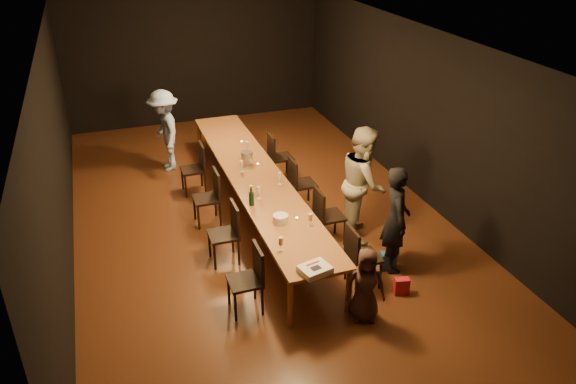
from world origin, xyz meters
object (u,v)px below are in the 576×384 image
object	(u,v)px
child	(365,285)
birthday_cake	(315,269)
chair_left_3	(193,169)
man_blue	(165,131)
chair_left_1	(223,234)
chair_left_0	(245,280)
ice_bucket	(247,158)
plate_stack	(281,219)
table	(255,178)
chair_right_2	(303,183)
chair_right_0	(364,256)
woman_birthday	(396,219)
woman_tan	(363,183)
chair_right_1	(330,215)
champagne_bottle	(251,196)
chair_left_2	(206,198)
chair_right_3	(281,157)

from	to	relation	value
child	birthday_cake	distance (m)	0.70
birthday_cake	chair_left_3	bearing A→B (deg)	87.41
man_blue	chair_left_1	bearing A→B (deg)	0.31
chair_left_0	man_blue	distance (m)	4.81
ice_bucket	plate_stack	bearing A→B (deg)	-92.43
table	chair_right_2	xyz separation A→B (m)	(0.85, 0.00, -0.24)
chair_right_0	child	world-z (taller)	child
woman_birthday	child	xyz separation A→B (m)	(-0.90, -0.90, -0.29)
child	woman_birthday	bearing A→B (deg)	64.50
chair_left_0	birthday_cake	xyz separation A→B (m)	(0.77, -0.50, 0.33)
chair_right_0	man_blue	xyz separation A→B (m)	(-2.00, 4.78, 0.35)
chair_right_0	chair_right_2	size ratio (longest dim) A/B	1.00
chair_right_0	chair_left_0	xyz separation A→B (m)	(-1.70, 0.00, 0.00)
chair_right_0	plate_stack	world-z (taller)	chair_right_0
chair_left_1	woman_tan	distance (m)	2.32
chair_right_1	birthday_cake	distance (m)	1.97
chair_left_0	woman_tan	world-z (taller)	woman_tan
chair_right_1	chair_left_1	xyz separation A→B (m)	(-1.70, 0.00, 0.00)
chair_left_0	champagne_bottle	xyz separation A→B (m)	(0.51, 1.41, 0.45)
chair_left_0	man_blue	bearing A→B (deg)	3.59
table	birthday_cake	distance (m)	2.90
chair_left_0	chair_left_2	xyz separation A→B (m)	(0.00, 2.40, 0.00)
chair_right_2	birthday_cake	world-z (taller)	chair_right_2
child	ice_bucket	bearing A→B (deg)	118.40
chair_left_0	chair_left_3	xyz separation A→B (m)	(0.00, 3.60, 0.00)
man_blue	ice_bucket	bearing A→B (deg)	26.53
chair_left_1	champagne_bottle	size ratio (longest dim) A/B	2.84
chair_right_0	plate_stack	xyz separation A→B (m)	(-0.95, 0.78, 0.35)
man_blue	chair_left_2	bearing A→B (deg)	2.70
chair_left_3	champagne_bottle	distance (m)	2.29
chair_right_2	birthday_cake	bearing A→B (deg)	-17.81
chair_right_0	chair_left_3	xyz separation A→B (m)	(-1.70, 3.60, 0.00)
champagne_bottle	table	bearing A→B (deg)	70.76
chair_right_3	woman_tan	distance (m)	2.46
chair_left_0	plate_stack	bearing A→B (deg)	-44.02
chair_left_1	woman_birthday	xyz separation A→B (m)	(2.30, -0.96, 0.34)
chair_right_1	chair_left_3	bearing A→B (deg)	-144.69
man_blue	child	world-z (taller)	man_blue
chair_right_3	man_blue	distance (m)	2.35
table	child	bearing A→B (deg)	-79.94
chair_right_2	chair_left_0	bearing A→B (deg)	-35.31
birthday_cake	chair_left_0	bearing A→B (deg)	133.74
table	chair_right_3	bearing A→B (deg)	54.69
chair_left_0	chair_left_1	size ratio (longest dim) A/B	1.00
woman_tan	child	world-z (taller)	woman_tan
chair_right_3	chair_left_0	xyz separation A→B (m)	(-1.70, -3.60, 0.00)
table	birthday_cake	size ratio (longest dim) A/B	14.21
birthday_cake	chair_right_0	bearing A→B (deg)	15.02
chair_left_3	woman_tan	world-z (taller)	woman_tan
man_blue	champagne_bottle	bearing A→B (deg)	8.97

